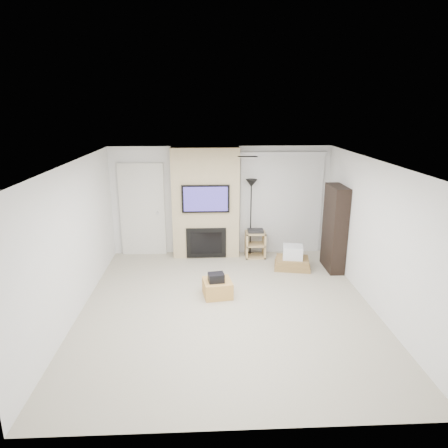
{
  "coord_description": "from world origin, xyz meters",
  "views": [
    {
      "loc": [
        -0.35,
        -6.23,
        3.36
      ],
      "look_at": [
        0.0,
        1.2,
        1.15
      ],
      "focal_mm": 32.0,
      "sensor_mm": 36.0,
      "label": 1
    }
  ],
  "objects_px": {
    "ottoman": "(217,288)",
    "av_stand": "(255,243)",
    "box_stack": "(292,260)",
    "bookshelf": "(335,228)",
    "floor_lamp": "(251,196)"
  },
  "relations": [
    {
      "from": "av_stand",
      "to": "box_stack",
      "type": "bearing_deg",
      "value": -44.35
    },
    {
      "from": "floor_lamp",
      "to": "bookshelf",
      "type": "bearing_deg",
      "value": -27.88
    },
    {
      "from": "ottoman",
      "to": "av_stand",
      "type": "xyz_separation_m",
      "value": [
        0.93,
        1.93,
        0.2
      ]
    },
    {
      "from": "floor_lamp",
      "to": "av_stand",
      "type": "height_order",
      "value": "floor_lamp"
    },
    {
      "from": "ottoman",
      "to": "floor_lamp",
      "type": "height_order",
      "value": "floor_lamp"
    },
    {
      "from": "av_stand",
      "to": "bookshelf",
      "type": "relative_size",
      "value": 0.37
    },
    {
      "from": "ottoman",
      "to": "floor_lamp",
      "type": "distance_m",
      "value": 2.55
    },
    {
      "from": "box_stack",
      "to": "av_stand",
      "type": "bearing_deg",
      "value": 135.65
    },
    {
      "from": "ottoman",
      "to": "av_stand",
      "type": "bearing_deg",
      "value": 64.28
    },
    {
      "from": "box_stack",
      "to": "bookshelf",
      "type": "height_order",
      "value": "bookshelf"
    },
    {
      "from": "ottoman",
      "to": "box_stack",
      "type": "height_order",
      "value": "box_stack"
    },
    {
      "from": "ottoman",
      "to": "av_stand",
      "type": "distance_m",
      "value": 2.15
    },
    {
      "from": "floor_lamp",
      "to": "av_stand",
      "type": "xyz_separation_m",
      "value": [
        0.1,
        -0.13,
        -1.06
      ]
    },
    {
      "from": "ottoman",
      "to": "bookshelf",
      "type": "bearing_deg",
      "value": 25.22
    },
    {
      "from": "ottoman",
      "to": "box_stack",
      "type": "bearing_deg",
      "value": 36.76
    }
  ]
}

